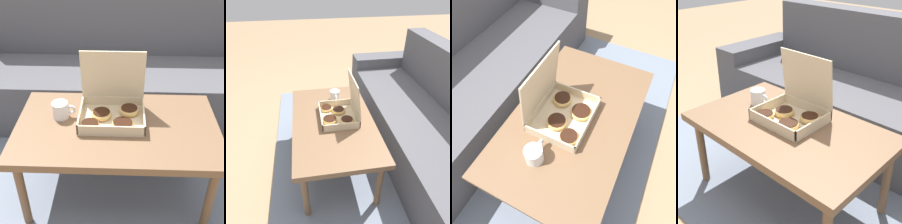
% 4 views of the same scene
% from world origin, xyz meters
% --- Properties ---
extents(ground_plane, '(12.00, 12.00, 0.00)m').
position_xyz_m(ground_plane, '(0.00, 0.00, 0.00)').
color(ground_plane, '#937756').
extents(area_rug, '(2.62, 1.80, 0.01)m').
position_xyz_m(area_rug, '(0.00, 0.30, 0.01)').
color(area_rug, slate).
rests_on(area_rug, ground_plane).
extents(couch, '(2.50, 0.76, 0.87)m').
position_xyz_m(couch, '(0.00, 0.78, 0.30)').
color(couch, '#4C4C51').
rests_on(couch, ground_plane).
extents(coffee_table, '(1.03, 0.62, 0.47)m').
position_xyz_m(coffee_table, '(0.00, -0.08, 0.42)').
color(coffee_table, brown).
rests_on(coffee_table, ground_plane).
extents(pastry_box, '(0.33, 0.28, 0.34)m').
position_xyz_m(pastry_box, '(-0.02, -0.02, 0.52)').
color(pastry_box, beige).
rests_on(pastry_box, coffee_table).
extents(coffee_mug, '(0.13, 0.08, 0.09)m').
position_xyz_m(coffee_mug, '(-0.29, -0.02, 0.51)').
color(coffee_mug, white).
rests_on(coffee_mug, coffee_table).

